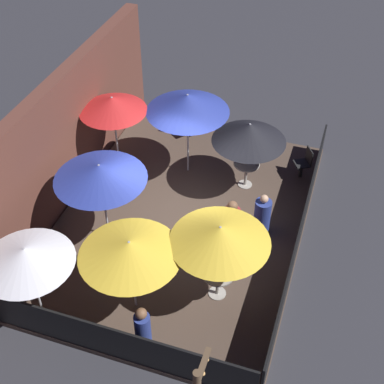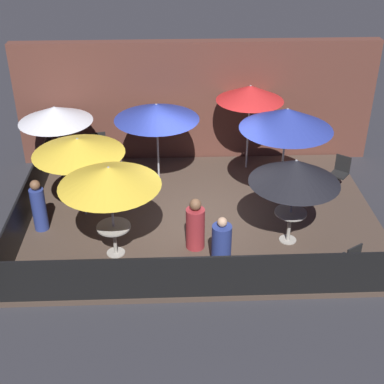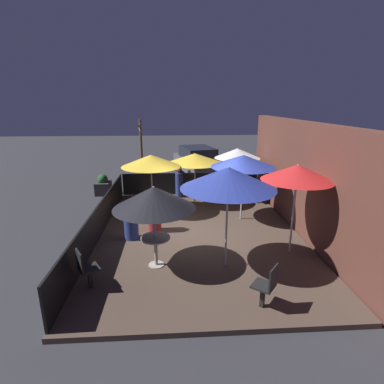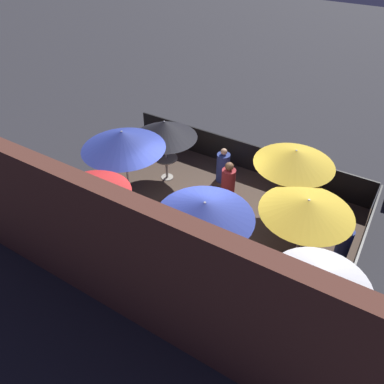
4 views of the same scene
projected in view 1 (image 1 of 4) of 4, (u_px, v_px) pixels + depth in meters
The scene contains 20 objects.
ground_plane at pixel (182, 223), 13.83m from camera, with size 60.00×60.00×0.00m, color #2D2D33.
patio_deck at pixel (182, 221), 13.79m from camera, with size 8.36×6.07×0.12m.
building_wall at pixel (59, 146), 13.46m from camera, with size 9.96×0.36×3.45m.
fence_front at pixel (300, 233), 12.73m from camera, with size 8.16×0.05×0.95m.
fence_side_left at pixel (113, 342), 10.50m from camera, with size 0.05×5.87×0.95m.
patio_umbrella_0 at pixel (249, 133), 13.62m from camera, with size 1.94×1.94×2.02m.
patio_umbrella_1 at pixel (220, 234), 10.72m from camera, with size 2.10×2.10×2.12m.
patio_umbrella_2 at pixel (188, 103), 13.79m from camera, with size 2.21×2.21×2.48m.
patio_umbrella_3 at pixel (112, 104), 13.83m from camera, with size 1.80×1.80×2.40m.
patio_umbrella_4 at pixel (100, 172), 12.01m from camera, with size 2.15×2.15×2.23m.
patio_umbrella_5 at pixel (130, 248), 10.55m from camera, with size 2.11×2.11×2.01m.
patio_umbrella_6 at pixel (26, 256), 10.37m from camera, with size 1.89×1.89×2.06m.
dining_table_0 at pixel (246, 168), 14.40m from camera, with size 0.71×0.71×0.76m.
dining_table_1 at pixel (218, 278), 11.62m from camera, with size 0.73×0.73×0.71m.
patio_chair_0 at pixel (304, 162), 14.74m from camera, with size 0.55×0.55×0.92m.
patio_chair_1 at pixel (30, 258), 12.10m from camera, with size 0.46×0.46×0.95m.
patio_chair_2 at pixel (189, 121), 16.21m from camera, with size 0.56×0.56×0.93m.
patron_0 at pixel (231, 223), 12.91m from camera, with size 0.53×0.53×1.22m.
patron_1 at pixel (262, 216), 13.14m from camera, with size 0.58×0.58×1.17m.
patron_2 at pixel (143, 331), 10.57m from camera, with size 0.42×0.42×1.28m.
Camera 1 is at (-9.23, -3.34, 9.78)m, focal length 50.00 mm.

